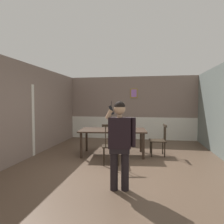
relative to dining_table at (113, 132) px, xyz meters
name	(u,v)px	position (x,y,z in m)	size (l,w,h in m)	color
ground_plane	(121,165)	(0.38, -0.94, -0.69)	(8.01, 8.01, 0.00)	brown
room_back_partition	(132,109)	(0.38, 2.71, 0.60)	(5.45, 0.17, 2.67)	gray
room_left_partition	(22,111)	(-2.35, -0.93, 0.65)	(0.13, 7.28, 2.67)	gray
dining_table	(113,132)	(0.00, 0.00, 0.00)	(2.05, 1.22, 0.76)	#38281E
chair_near_window	(111,145)	(0.10, -0.89, -0.19)	(0.53, 0.53, 1.04)	#2D2319
chair_by_doorway	(159,140)	(1.35, 0.15, -0.22)	(0.50, 0.50, 0.92)	#2D2319
person_figure	(120,140)	(0.52, -2.33, 0.22)	(0.55, 0.26, 1.60)	black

